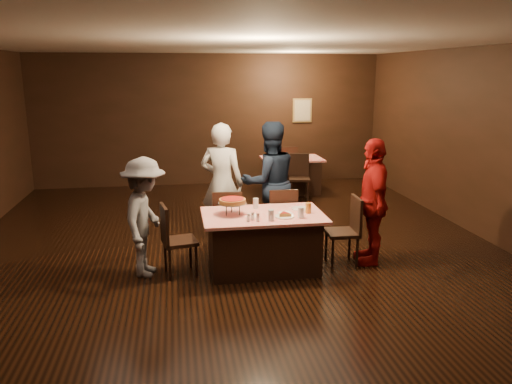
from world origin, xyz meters
The scene contains 23 objects.
room centered at (0.00, 0.01, 2.14)m, with size 10.00×10.04×3.02m.
main_table centered at (0.31, -0.42, 0.39)m, with size 1.60×1.00×0.77m, color red.
back_table centered at (1.68, 3.80, 0.39)m, with size 1.30×0.90×0.77m, color red.
chair_far_left centered at (-0.09, 0.33, 0.47)m, with size 0.42×0.42×0.95m, color black.
chair_far_right centered at (0.71, 0.33, 0.47)m, with size 0.42×0.42×0.95m, color black.
chair_end_left centered at (-0.79, -0.42, 0.47)m, with size 0.42×0.42×0.95m, color black.
chair_end_right centered at (1.41, -0.42, 0.47)m, with size 0.42×0.42×0.95m, color black.
chair_back_near centered at (1.68, 3.10, 0.47)m, with size 0.42×0.42×0.95m, color black.
chair_back_far centered at (1.68, 4.40, 0.47)m, with size 0.42×0.42×0.95m, color black.
diner_white_jacket centered at (-0.12, 0.80, 0.93)m, with size 0.68×0.45×1.86m, color silver.
diner_navy_hoodie centered at (0.61, 0.73, 0.94)m, with size 0.91×0.71×1.87m, color black.
diner_grey_knit centered at (-1.23, -0.35, 0.78)m, with size 1.01×0.58×1.56m, color slate.
diner_red_shirt centered at (1.83, -0.40, 0.87)m, with size 1.02×0.43×1.74m, color #9D0F0D.
pizza_stand centered at (-0.09, -0.37, 0.95)m, with size 0.38×0.38×0.22m.
plate_with_slice centered at (0.56, -0.60, 0.80)m, with size 0.25×0.25×0.06m.
plate_empty centered at (0.86, -0.27, 0.78)m, with size 0.25×0.25×0.01m, color white.
glass_front_left centered at (0.36, -0.72, 0.84)m, with size 0.08×0.08×0.14m, color silver.
glass_front_right centered at (0.76, -0.67, 0.84)m, with size 0.08×0.08×0.14m, color silver.
glass_amber centered at (0.91, -0.47, 0.84)m, with size 0.08×0.08×0.14m, color #BF7F26.
glass_back centered at (0.26, -0.12, 0.84)m, with size 0.08×0.08×0.14m, color silver.
condiments centered at (0.13, -0.70, 0.82)m, with size 0.17×0.10×0.09m.
napkin_center centered at (0.61, -0.42, 0.77)m, with size 0.16×0.16×0.01m, color white.
napkin_left centered at (0.16, -0.47, 0.77)m, with size 0.16×0.16×0.01m, color white.
Camera 1 is at (-0.80, -6.65, 2.61)m, focal length 35.00 mm.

